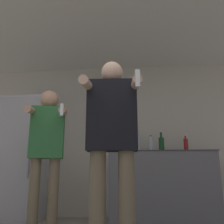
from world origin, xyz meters
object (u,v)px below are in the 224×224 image
object	(u,v)px
bottle_red_label	(186,145)
bottle_dark_rum	(137,144)
bottle_green_wine	(122,145)
bottle_brown_liquor	(151,145)
bottle_amber_bourbon	(161,144)
person_woman_foreground	(112,137)
person_man_side	(47,144)
refrigerator	(23,157)

from	to	relation	value
bottle_red_label	bottle_dark_rum	bearing A→B (deg)	180.00
bottle_red_label	bottle_green_wine	distance (m)	0.98
bottle_brown_liquor	bottle_red_label	bearing A→B (deg)	0.00
bottle_green_wine	bottle_amber_bourbon	bearing A→B (deg)	-0.00
bottle_amber_bourbon	person_woman_foreground	world-z (taller)	person_woman_foreground
bottle_amber_bourbon	person_man_side	distance (m)	1.75
bottle_green_wine	person_man_side	size ratio (longest dim) A/B	0.18
bottle_amber_bourbon	bottle_dark_rum	xyz separation A→B (m)	(-0.38, 0.00, 0.01)
refrigerator	person_man_side	world-z (taller)	refrigerator
bottle_green_wine	person_woman_foreground	world-z (taller)	person_woman_foreground
bottle_brown_liquor	person_woman_foreground	size ratio (longest dim) A/B	0.15
bottle_brown_liquor	person_woman_foreground	world-z (taller)	person_woman_foreground
bottle_amber_bourbon	bottle_brown_liquor	size ratio (longest dim) A/B	1.25
person_woman_foreground	bottle_red_label	bearing A→B (deg)	59.53
refrigerator	bottle_green_wine	bearing A→B (deg)	0.02
bottle_amber_bourbon	bottle_red_label	size ratio (longest dim) A/B	1.25
refrigerator	bottle_brown_liquor	distance (m)	2.04
bottle_red_label	bottle_dark_rum	xyz separation A→B (m)	(-0.75, 0.00, 0.02)
bottle_dark_rum	person_woman_foreground	size ratio (longest dim) A/B	0.20
bottle_red_label	bottle_green_wine	world-z (taller)	bottle_green_wine
bottle_amber_bourbon	person_woman_foreground	xyz separation A→B (m)	(-0.62, -1.68, -0.13)
bottle_dark_rum	person_woman_foreground	xyz separation A→B (m)	(-0.24, -1.68, -0.14)
bottle_amber_bourbon	person_woman_foreground	bearing A→B (deg)	-110.22
bottle_brown_liquor	bottle_dark_rum	size ratio (longest dim) A/B	0.75
bottle_amber_bourbon	bottle_dark_rum	world-z (taller)	bottle_dark_rum
bottle_brown_liquor	bottle_green_wine	bearing A→B (deg)	180.00
refrigerator	bottle_amber_bourbon	xyz separation A→B (m)	(2.19, 0.00, 0.18)
bottle_amber_bourbon	bottle_green_wine	distance (m)	0.61
bottle_amber_bourbon	bottle_brown_liquor	xyz separation A→B (m)	(-0.16, 0.00, -0.02)
bottle_amber_bourbon	bottle_red_label	world-z (taller)	bottle_amber_bourbon
person_woman_foreground	bottle_brown_liquor	bearing A→B (deg)	74.69
bottle_brown_liquor	person_woman_foreground	distance (m)	1.75
refrigerator	bottle_red_label	xyz separation A→B (m)	(2.56, 0.00, 0.17)
bottle_amber_bourbon	bottle_green_wine	bearing A→B (deg)	180.00
refrigerator	bottle_amber_bourbon	bearing A→B (deg)	0.01
person_woman_foreground	bottle_amber_bourbon	bearing A→B (deg)	69.78
person_man_side	refrigerator	bearing A→B (deg)	127.52
bottle_dark_rum	person_man_side	size ratio (longest dim) A/B	0.20
refrigerator	bottle_brown_liquor	world-z (taller)	refrigerator
bottle_amber_bourbon	bottle_brown_liquor	world-z (taller)	bottle_amber_bourbon
bottle_dark_rum	person_man_side	xyz separation A→B (m)	(-1.12, -0.90, -0.10)
bottle_amber_bourbon	bottle_red_label	bearing A→B (deg)	0.00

